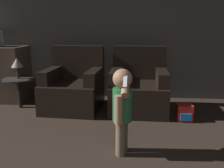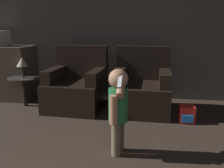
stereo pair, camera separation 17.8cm
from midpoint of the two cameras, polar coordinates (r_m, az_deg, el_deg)
wall_back at (r=4.45m, az=2.67°, el=13.46°), size 8.40×0.05×2.60m
armchair_left at (r=3.97m, az=-9.97°, el=-0.85°), size 0.89×0.92×0.96m
armchair_right at (r=3.84m, az=4.80°, el=-1.17°), size 0.86×0.90×0.96m
person_toddler at (r=2.46m, az=0.28°, el=-4.82°), size 0.19×0.34×0.87m
toy_backpack at (r=3.57m, az=14.90°, el=-6.36°), size 0.20×0.19×0.22m
side_table at (r=4.21m, az=-21.68°, el=0.22°), size 0.48×0.48×0.47m
lamp at (r=4.15m, az=-22.04°, el=4.44°), size 0.18×0.18×0.32m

